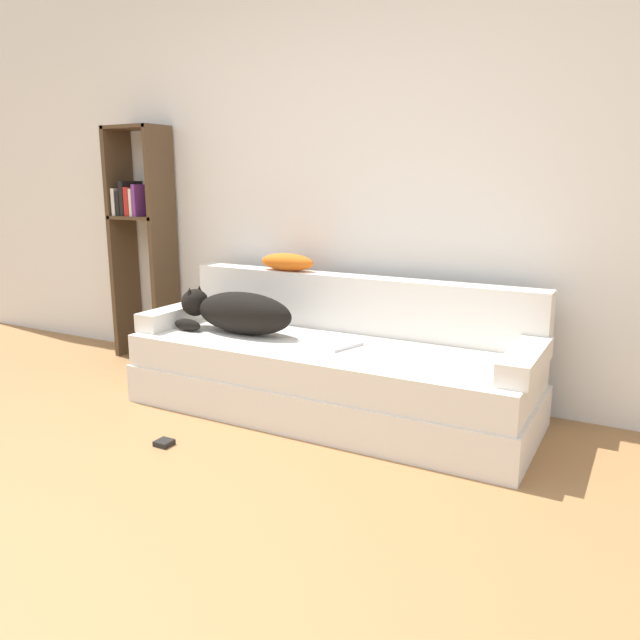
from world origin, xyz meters
name	(u,v)px	position (x,y,z in m)	size (l,w,h in m)	color
ground_plane	(24,566)	(0.00, 0.00, 0.00)	(20.00, 20.00, 0.00)	#9E7042
wall_back	(339,168)	(0.00, 2.33, 1.35)	(7.35, 0.06, 2.70)	white
couch	(328,379)	(0.23, 1.76, 0.20)	(2.25, 0.82, 0.40)	silver
couch_backrest	(355,303)	(0.23, 2.10, 0.57)	(2.21, 0.15, 0.33)	silver
couch_arm_left	(180,314)	(-0.82, 1.76, 0.46)	(0.15, 0.63, 0.11)	silver
couch_arm_right	(526,360)	(1.28, 1.76, 0.46)	(0.15, 0.63, 0.11)	silver
dog	(237,312)	(-0.35, 1.72, 0.53)	(0.76, 0.25, 0.25)	black
laptop	(331,342)	(0.25, 1.75, 0.41)	(0.34, 0.30, 0.02)	silver
throw_pillow	(287,262)	(-0.23, 2.09, 0.79)	(0.36, 0.14, 0.11)	orange
bookshelf	(141,229)	(-1.49, 2.15, 0.94)	(0.43, 0.26, 1.64)	#4C3823
power_adapter	(164,443)	(-0.27, 0.98, 0.01)	(0.08, 0.08, 0.03)	black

